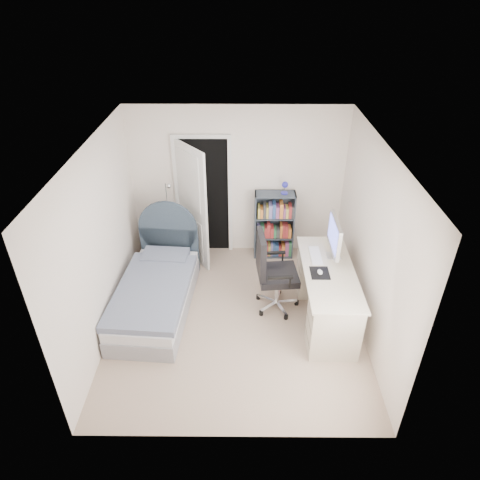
{
  "coord_description": "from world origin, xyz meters",
  "views": [
    {
      "loc": [
        0.09,
        -4.48,
        4.15
      ],
      "look_at": [
        0.05,
        0.37,
        1.07
      ],
      "focal_mm": 32.0,
      "sensor_mm": 36.0,
      "label": 1
    }
  ],
  "objects_px": {
    "floor_lamp": "(171,228)",
    "office_chair": "(271,269)",
    "desk": "(326,292)",
    "nightstand": "(161,236)",
    "bed": "(157,290)",
    "bookcase": "(275,227)"
  },
  "relations": [
    {
      "from": "nightstand",
      "to": "floor_lamp",
      "type": "height_order",
      "value": "floor_lamp"
    },
    {
      "from": "nightstand",
      "to": "office_chair",
      "type": "bearing_deg",
      "value": -35.5
    },
    {
      "from": "floor_lamp",
      "to": "bookcase",
      "type": "relative_size",
      "value": 0.99
    },
    {
      "from": "floor_lamp",
      "to": "office_chair",
      "type": "distance_m",
      "value": 2.03
    },
    {
      "from": "bed",
      "to": "desk",
      "type": "xyz_separation_m",
      "value": [
        2.36,
        -0.23,
        0.17
      ]
    },
    {
      "from": "floor_lamp",
      "to": "office_chair",
      "type": "height_order",
      "value": "floor_lamp"
    },
    {
      "from": "office_chair",
      "to": "bed",
      "type": "bearing_deg",
      "value": 179.78
    },
    {
      "from": "bookcase",
      "to": "office_chair",
      "type": "relative_size",
      "value": 1.13
    },
    {
      "from": "floor_lamp",
      "to": "desk",
      "type": "distance_m",
      "value": 2.77
    },
    {
      "from": "nightstand",
      "to": "bookcase",
      "type": "height_order",
      "value": "bookcase"
    },
    {
      "from": "desk",
      "to": "office_chair",
      "type": "xyz_separation_m",
      "value": [
        -0.75,
        0.22,
        0.22
      ]
    },
    {
      "from": "bed",
      "to": "floor_lamp",
      "type": "relative_size",
      "value": 1.51
    },
    {
      "from": "bed",
      "to": "desk",
      "type": "relative_size",
      "value": 1.23
    },
    {
      "from": "office_chair",
      "to": "desk",
      "type": "bearing_deg",
      "value": -16.6
    },
    {
      "from": "floor_lamp",
      "to": "office_chair",
      "type": "xyz_separation_m",
      "value": [
        1.58,
        -1.28,
        0.11
      ]
    },
    {
      "from": "bookcase",
      "to": "desk",
      "type": "distance_m",
      "value": 1.68
    },
    {
      "from": "nightstand",
      "to": "floor_lamp",
      "type": "relative_size",
      "value": 0.46
    },
    {
      "from": "bookcase",
      "to": "office_chair",
      "type": "distance_m",
      "value": 1.36
    },
    {
      "from": "bed",
      "to": "desk",
      "type": "distance_m",
      "value": 2.38
    },
    {
      "from": "nightstand",
      "to": "desk",
      "type": "height_order",
      "value": "desk"
    },
    {
      "from": "desk",
      "to": "office_chair",
      "type": "bearing_deg",
      "value": 163.4
    },
    {
      "from": "bed",
      "to": "nightstand",
      "type": "distance_m",
      "value": 1.26
    }
  ]
}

